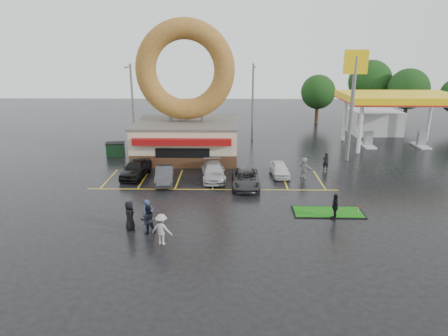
{
  "coord_description": "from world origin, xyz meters",
  "views": [
    {
      "loc": [
        1.42,
        -26.37,
        10.95
      ],
      "look_at": [
        0.94,
        2.07,
        2.2
      ],
      "focal_mm": 32.0,
      "sensor_mm": 36.0,
      "label": 1
    }
  ],
  "objects_px": {
    "car_grey": "(245,179)",
    "streetlight_left": "(132,101)",
    "streetlight_right": "(353,99)",
    "dumpster": "(116,150)",
    "person_blue": "(148,215)",
    "car_black": "(136,168)",
    "person_cameraman": "(335,206)",
    "donut_shop": "(186,114)",
    "streetlight_mid": "(253,100)",
    "car_white": "(280,169)",
    "gas_station": "(388,110)",
    "shell_sign": "(354,85)",
    "car_silver": "(213,171)",
    "putting_green": "(328,212)",
    "car_dgrey": "(164,175)"
  },
  "relations": [
    {
      "from": "car_silver",
      "to": "person_cameraman",
      "type": "xyz_separation_m",
      "value": [
        8.3,
        -8.08,
        0.19
      ]
    },
    {
      "from": "gas_station",
      "to": "streetlight_left",
      "type": "xyz_separation_m",
      "value": [
        -30.0,
        -1.02,
        1.08
      ]
    },
    {
      "from": "person_cameraman",
      "to": "streetlight_right",
      "type": "bearing_deg",
      "value": 161.93
    },
    {
      "from": "person_cameraman",
      "to": "donut_shop",
      "type": "bearing_deg",
      "value": -143.33
    },
    {
      "from": "streetlight_right",
      "to": "dumpster",
      "type": "bearing_deg",
      "value": -162.23
    },
    {
      "from": "shell_sign",
      "to": "streetlight_left",
      "type": "relative_size",
      "value": 1.18
    },
    {
      "from": "car_black",
      "to": "person_cameraman",
      "type": "height_order",
      "value": "person_cameraman"
    },
    {
      "from": "streetlight_left",
      "to": "person_cameraman",
      "type": "bearing_deg",
      "value": -50.25
    },
    {
      "from": "gas_station",
      "to": "car_black",
      "type": "relative_size",
      "value": 3.04
    },
    {
      "from": "gas_station",
      "to": "person_cameraman",
      "type": "bearing_deg",
      "value": -117.02
    },
    {
      "from": "car_dgrey",
      "to": "shell_sign",
      "type": "bearing_deg",
      "value": 16.1
    },
    {
      "from": "shell_sign",
      "to": "car_silver",
      "type": "distance_m",
      "value": 15.82
    },
    {
      "from": "donut_shop",
      "to": "car_silver",
      "type": "bearing_deg",
      "value": -66.85
    },
    {
      "from": "streetlight_mid",
      "to": "dumpster",
      "type": "distance_m",
      "value": 16.83
    },
    {
      "from": "streetlight_left",
      "to": "car_black",
      "type": "distance_m",
      "value": 14.39
    },
    {
      "from": "car_grey",
      "to": "putting_green",
      "type": "distance_m",
      "value": 7.58
    },
    {
      "from": "dumpster",
      "to": "car_black",
      "type": "bearing_deg",
      "value": -72.29
    },
    {
      "from": "car_black",
      "to": "putting_green",
      "type": "height_order",
      "value": "car_black"
    },
    {
      "from": "gas_station",
      "to": "person_cameraman",
      "type": "xyz_separation_m",
      "value": [
        -11.73,
        -22.99,
        -2.83
      ]
    },
    {
      "from": "gas_station",
      "to": "shell_sign",
      "type": "bearing_deg",
      "value": -128.07
    },
    {
      "from": "putting_green",
      "to": "person_blue",
      "type": "bearing_deg",
      "value": -166.9
    },
    {
      "from": "shell_sign",
      "to": "dumpster",
      "type": "distance_m",
      "value": 24.48
    },
    {
      "from": "car_black",
      "to": "person_cameraman",
      "type": "distance_m",
      "value": 17.3
    },
    {
      "from": "car_white",
      "to": "person_cameraman",
      "type": "xyz_separation_m",
      "value": [
        2.55,
        -9.07,
        0.25
      ]
    },
    {
      "from": "donut_shop",
      "to": "putting_green",
      "type": "xyz_separation_m",
      "value": [
        11.11,
        -14.03,
        -4.43
      ]
    },
    {
      "from": "donut_shop",
      "to": "streetlight_right",
      "type": "height_order",
      "value": "donut_shop"
    },
    {
      "from": "car_black",
      "to": "car_white",
      "type": "relative_size",
      "value": 1.23
    },
    {
      "from": "car_dgrey",
      "to": "person_blue",
      "type": "relative_size",
      "value": 2.11
    },
    {
      "from": "car_grey",
      "to": "donut_shop",
      "type": "bearing_deg",
      "value": 122.03
    },
    {
      "from": "car_grey",
      "to": "person_blue",
      "type": "distance_m",
      "value": 10.14
    },
    {
      "from": "car_dgrey",
      "to": "dumpster",
      "type": "relative_size",
      "value": 2.27
    },
    {
      "from": "donut_shop",
      "to": "putting_green",
      "type": "height_order",
      "value": "donut_shop"
    },
    {
      "from": "streetlight_right",
      "to": "dumpster",
      "type": "height_order",
      "value": "streetlight_right"
    },
    {
      "from": "car_grey",
      "to": "streetlight_left",
      "type": "bearing_deg",
      "value": 128.15
    },
    {
      "from": "car_black",
      "to": "donut_shop",
      "type": "bearing_deg",
      "value": 66.28
    },
    {
      "from": "shell_sign",
      "to": "car_dgrey",
      "type": "relative_size",
      "value": 2.6
    },
    {
      "from": "car_dgrey",
      "to": "donut_shop",
      "type": "bearing_deg",
      "value": 76.14
    },
    {
      "from": "car_grey",
      "to": "streetlight_right",
      "type": "bearing_deg",
      "value": 52.47
    },
    {
      "from": "shell_sign",
      "to": "car_grey",
      "type": "height_order",
      "value": "shell_sign"
    },
    {
      "from": "person_blue",
      "to": "gas_station",
      "type": "bearing_deg",
      "value": 26.07
    },
    {
      "from": "gas_station",
      "to": "shell_sign",
      "type": "relative_size",
      "value": 1.29
    },
    {
      "from": "gas_station",
      "to": "streetlight_left",
      "type": "distance_m",
      "value": 30.04
    },
    {
      "from": "car_black",
      "to": "putting_green",
      "type": "relative_size",
      "value": 0.93
    },
    {
      "from": "car_dgrey",
      "to": "dumpster",
      "type": "height_order",
      "value": "car_dgrey"
    },
    {
      "from": "car_silver",
      "to": "car_black",
      "type": "bearing_deg",
      "value": 170.81
    },
    {
      "from": "streetlight_mid",
      "to": "car_white",
      "type": "xyz_separation_m",
      "value": [
        1.72,
        -13.9,
        -4.16
      ]
    },
    {
      "from": "donut_shop",
      "to": "streetlight_right",
      "type": "relative_size",
      "value": 1.5
    },
    {
      "from": "shell_sign",
      "to": "car_dgrey",
      "type": "bearing_deg",
      "value": -157.57
    },
    {
      "from": "car_dgrey",
      "to": "car_silver",
      "type": "distance_m",
      "value": 4.17
    },
    {
      "from": "streetlight_mid",
      "to": "car_white",
      "type": "distance_m",
      "value": 14.61
    }
  ]
}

